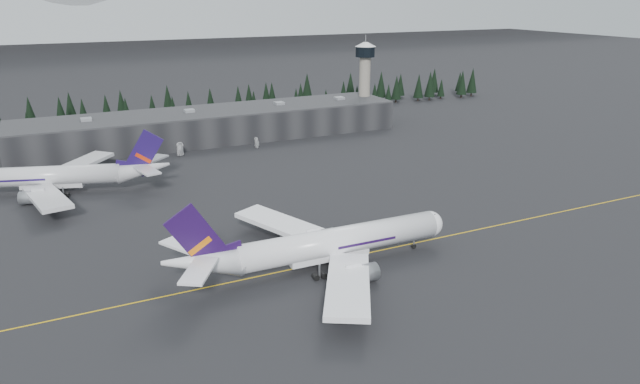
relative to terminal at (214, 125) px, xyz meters
name	(u,v)px	position (x,y,z in m)	size (l,w,h in m)	color
ground	(356,252)	(0.00, -125.00, -6.30)	(1400.00, 1400.00, 0.00)	black
taxiline	(360,255)	(0.00, -127.00, -6.29)	(400.00, 0.40, 0.02)	gold
terminal	(214,125)	(0.00, 0.00, 0.00)	(160.00, 30.00, 12.60)	black
control_tower	(365,73)	(75.00, 3.00, 17.11)	(10.00, 10.00, 37.70)	gray
treeline	(193,107)	(0.00, 37.00, 1.20)	(360.00, 20.00, 15.00)	black
mountain_ridge	(78,30)	(0.00, 875.00, -6.30)	(4400.00, 900.00, 420.00)	white
jet_main	(317,246)	(-12.30, -129.00, -0.66)	(68.04, 62.79, 20.00)	white
jet_parked	(61,176)	(-61.84, -47.49, -0.80)	(64.64, 58.37, 19.49)	silver
gse_vehicle_a	(180,154)	(-19.28, -20.53, -5.54)	(2.53, 5.48, 1.52)	silver
gse_vehicle_b	(257,146)	(11.50, -21.75, -5.54)	(1.80, 4.47, 1.52)	silver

